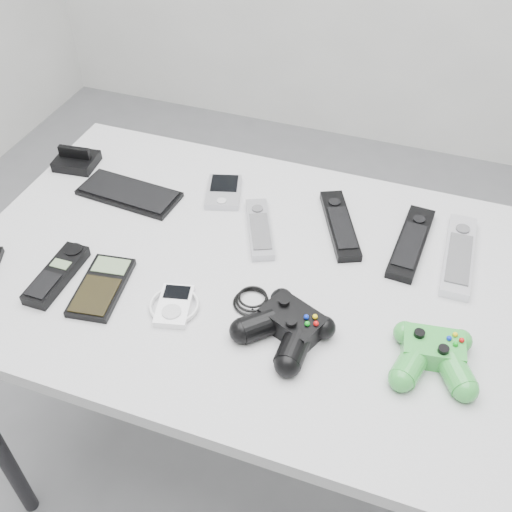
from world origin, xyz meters
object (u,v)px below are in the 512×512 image
(calculator, at_px, (101,287))
(remote_black_a, at_px, (340,224))
(pda_keyboard, at_px, (129,193))
(mp3_player, at_px, (174,305))
(remote_silver_b, at_px, (459,254))
(cordless_handset, at_px, (57,274))
(pda, at_px, (224,191))
(remote_silver_a, at_px, (260,228))
(controller_green, at_px, (433,354))
(desk, at_px, (255,292))
(remote_black_b, at_px, (411,242))
(controller_black, at_px, (287,325))

(calculator, bearing_deg, remote_black_a, 32.13)
(pda_keyboard, bearing_deg, remote_black_a, 10.54)
(remote_black_a, bearing_deg, mp3_player, -150.41)
(remote_silver_b, bearing_deg, calculator, -154.64)
(remote_silver_b, distance_m, cordless_handset, 0.79)
(remote_silver_b, bearing_deg, pda, 174.66)
(remote_silver_a, bearing_deg, remote_silver_b, -16.51)
(remote_silver_b, height_order, cordless_handset, cordless_handset)
(pda, xyz_separation_m, calculator, (-0.11, -0.35, -0.00))
(mp3_player, relative_size, controller_green, 0.65)
(pda_keyboard, distance_m, remote_silver_b, 0.72)
(desk, height_order, remote_black_b, remote_black_b)
(calculator, bearing_deg, controller_black, -6.28)
(controller_black, bearing_deg, calculator, -154.71)
(remote_silver_a, bearing_deg, calculator, -155.59)
(remote_silver_b, xyz_separation_m, controller_green, (-0.02, -0.28, 0.01))
(remote_silver_a, distance_m, remote_black_b, 0.31)
(calculator, bearing_deg, desk, 22.43)
(remote_black_b, xyz_separation_m, calculator, (-0.53, -0.32, -0.00))
(remote_silver_b, distance_m, mp3_player, 0.57)
(pda_keyboard, distance_m, controller_black, 0.53)
(mp3_player, bearing_deg, calculator, 167.46)
(remote_black_a, xyz_separation_m, remote_black_b, (0.15, -0.01, -0.00))
(desk, xyz_separation_m, controller_black, (0.11, -0.14, 0.09))
(remote_silver_a, bearing_deg, cordless_handset, -165.16)
(remote_silver_a, height_order, controller_green, controller_green)
(remote_silver_a, height_order, cordless_handset, cordless_handset)
(desk, distance_m, pda, 0.26)
(pda, bearing_deg, mp3_player, -99.71)
(remote_black_a, relative_size, controller_green, 1.40)
(desk, bearing_deg, remote_silver_a, 104.63)
(remote_silver_a, relative_size, remote_silver_b, 0.78)
(remote_black_b, distance_m, remote_silver_b, 0.10)
(remote_black_b, distance_m, controller_green, 0.30)
(pda_keyboard, distance_m, remote_silver_a, 0.32)
(remote_silver_b, relative_size, cordless_handset, 1.45)
(pda, distance_m, cordless_handset, 0.41)
(mp3_player, bearing_deg, pda, 83.22)
(remote_silver_a, bearing_deg, desk, -99.69)
(controller_black, bearing_deg, pda, 150.19)
(desk, distance_m, cordless_handset, 0.39)
(remote_black_a, height_order, remote_silver_b, remote_silver_b)
(pda, distance_m, remote_black_a, 0.28)
(remote_black_a, xyz_separation_m, cordless_handset, (-0.48, -0.33, 0.00))
(controller_black, bearing_deg, remote_silver_a, 142.26)
(remote_silver_a, xyz_separation_m, remote_silver_b, (0.40, 0.06, 0.00))
(pda, distance_m, remote_black_b, 0.43)
(pda_keyboard, distance_m, remote_black_a, 0.48)
(pda_keyboard, bearing_deg, calculator, -67.20)
(remote_silver_b, bearing_deg, pda_keyboard, -178.26)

